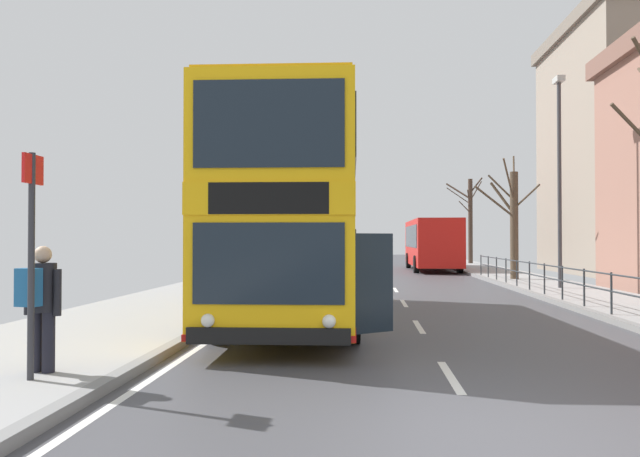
% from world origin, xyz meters
% --- Properties ---
extents(ground, '(15.80, 140.00, 0.20)m').
position_xyz_m(ground, '(-0.72, -0.00, 0.04)').
color(ground, '#434348').
extents(double_decker_bus_main, '(3.37, 10.86, 4.44)m').
position_xyz_m(double_decker_bus_main, '(-2.63, 8.35, 2.33)').
color(double_decker_bus_main, '#F4B20F').
rests_on(double_decker_bus_main, ground).
extents(background_bus_far_lane, '(2.64, 9.85, 2.97)m').
position_xyz_m(background_bus_far_lane, '(2.90, 31.71, 1.63)').
color(background_bus_far_lane, red).
rests_on(background_bus_far_lane, ground).
extents(pedestrian_railing_far_kerb, '(0.05, 28.08, 0.95)m').
position_xyz_m(pedestrian_railing_far_kerb, '(4.45, 10.45, 0.78)').
color(pedestrian_railing_far_kerb, '#2D3338').
rests_on(pedestrian_railing_far_kerb, ground).
extents(pedestrian_with_backpack, '(0.55, 0.57, 1.62)m').
position_xyz_m(pedestrian_with_backpack, '(-5.28, 1.81, 1.08)').
color(pedestrian_with_backpack, black).
rests_on(pedestrian_with_backpack, ground).
extents(bus_stop_sign_near, '(0.08, 0.44, 2.76)m').
position_xyz_m(bus_stop_sign_near, '(-5.19, 1.42, 1.83)').
color(bus_stop_sign_near, '#2D2D33').
rests_on(bus_stop_sign_near, ground).
extents(street_lamp_far_side, '(0.28, 0.60, 7.45)m').
position_xyz_m(street_lamp_far_side, '(5.74, 16.62, 4.47)').
color(street_lamp_far_side, '#38383D').
rests_on(street_lamp_far_side, ground).
extents(bare_tree_far_00, '(2.61, 1.72, 5.40)m').
position_xyz_m(bare_tree_far_00, '(5.29, 21.56, 2.64)').
color(bare_tree_far_00, '#4C3D2D').
rests_on(bare_tree_far_00, ground).
extents(bare_tree_far_02, '(2.49, 2.73, 6.13)m').
position_xyz_m(bare_tree_far_02, '(6.43, 39.32, 3.41)').
color(bare_tree_far_02, '#423328').
rests_on(bare_tree_far_02, ground).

